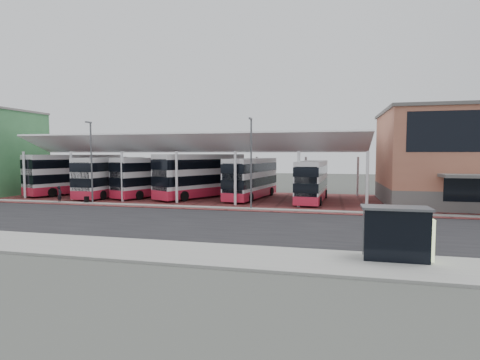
{
  "coord_description": "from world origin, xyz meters",
  "views": [
    {
      "loc": [
        8.66,
        -26.05,
        4.95
      ],
      "look_at": [
        0.79,
        7.13,
        2.57
      ],
      "focal_mm": 28.0,
      "sensor_mm": 36.0,
      "label": 1
    }
  ],
  "objects_px": {
    "bus_2": "(155,177)",
    "bus_4": "(251,179)",
    "bus_5": "(312,181)",
    "bus_0": "(75,174)",
    "bus_3": "(201,176)",
    "bus_1": "(112,177)",
    "pedestrian": "(60,194)",
    "bus_shelter": "(402,228)"
  },
  "relations": [
    {
      "from": "bus_0",
      "to": "bus_1",
      "type": "xyz_separation_m",
      "value": [
        5.94,
        -1.44,
        -0.15
      ]
    },
    {
      "from": "bus_0",
      "to": "bus_1",
      "type": "bearing_deg",
      "value": 7.36
    },
    {
      "from": "bus_0",
      "to": "bus_5",
      "type": "relative_size",
      "value": 1.16
    },
    {
      "from": "bus_3",
      "to": "bus_shelter",
      "type": "distance_m",
      "value": 28.06
    },
    {
      "from": "bus_4",
      "to": "bus_5",
      "type": "relative_size",
      "value": 1.07
    },
    {
      "from": "bus_2",
      "to": "pedestrian",
      "type": "xyz_separation_m",
      "value": [
        -6.66,
        -7.69,
        -1.38
      ]
    },
    {
      "from": "bus_2",
      "to": "bus_5",
      "type": "distance_m",
      "value": 17.92
    },
    {
      "from": "bus_2",
      "to": "bus_3",
      "type": "height_order",
      "value": "bus_3"
    },
    {
      "from": "bus_1",
      "to": "bus_3",
      "type": "xyz_separation_m",
      "value": [
        10.54,
        1.26,
        0.19
      ]
    },
    {
      "from": "bus_5",
      "to": "bus_3",
      "type": "bearing_deg",
      "value": -179.71
    },
    {
      "from": "bus_0",
      "to": "bus_5",
      "type": "xyz_separation_m",
      "value": [
        28.77,
        -1.01,
        -0.32
      ]
    },
    {
      "from": "bus_1",
      "to": "bus_shelter",
      "type": "distance_m",
      "value": 34.73
    },
    {
      "from": "bus_5",
      "to": "bus_0",
      "type": "bearing_deg",
      "value": -177.85
    },
    {
      "from": "bus_2",
      "to": "pedestrian",
      "type": "distance_m",
      "value": 10.27
    },
    {
      "from": "bus_shelter",
      "to": "bus_3",
      "type": "bearing_deg",
      "value": 127.43
    },
    {
      "from": "bus_5",
      "to": "pedestrian",
      "type": "relative_size",
      "value": 6.09
    },
    {
      "from": "bus_5",
      "to": "bus_2",
      "type": "bearing_deg",
      "value": -178.19
    },
    {
      "from": "bus_1",
      "to": "pedestrian",
      "type": "relative_size",
      "value": 6.54
    },
    {
      "from": "pedestrian",
      "to": "bus_shelter",
      "type": "xyz_separation_m",
      "value": [
        29.45,
        -14.39,
        0.75
      ]
    },
    {
      "from": "bus_4",
      "to": "bus_shelter",
      "type": "bearing_deg",
      "value": -53.75
    },
    {
      "from": "bus_0",
      "to": "bus_3",
      "type": "height_order",
      "value": "bus_3"
    },
    {
      "from": "bus_1",
      "to": "bus_4",
      "type": "distance_m",
      "value": 16.3
    },
    {
      "from": "bus_2",
      "to": "bus_4",
      "type": "xyz_separation_m",
      "value": [
        11.3,
        0.41,
        -0.03
      ]
    },
    {
      "from": "bus_1",
      "to": "bus_4",
      "type": "relative_size",
      "value": 1.0
    },
    {
      "from": "bus_4",
      "to": "bus_5",
      "type": "height_order",
      "value": "bus_4"
    },
    {
      "from": "bus_1",
      "to": "bus_shelter",
      "type": "height_order",
      "value": "bus_1"
    },
    {
      "from": "bus_0",
      "to": "bus_3",
      "type": "distance_m",
      "value": 16.48
    },
    {
      "from": "bus_3",
      "to": "bus_shelter",
      "type": "xyz_separation_m",
      "value": [
        17.18,
        -22.17,
        -0.82
      ]
    },
    {
      "from": "bus_2",
      "to": "bus_1",
      "type": "bearing_deg",
      "value": -145.45
    },
    {
      "from": "bus_2",
      "to": "bus_3",
      "type": "distance_m",
      "value": 5.61
    },
    {
      "from": "bus_4",
      "to": "bus_1",
      "type": "bearing_deg",
      "value": -165.28
    },
    {
      "from": "pedestrian",
      "to": "bus_shelter",
      "type": "bearing_deg",
      "value": -135.32
    },
    {
      "from": "bus_1",
      "to": "pedestrian",
      "type": "bearing_deg",
      "value": -102.71
    },
    {
      "from": "bus_0",
      "to": "bus_5",
      "type": "distance_m",
      "value": 28.79
    },
    {
      "from": "bus_4",
      "to": "bus_5",
      "type": "distance_m",
      "value": 6.71
    },
    {
      "from": "bus_4",
      "to": "bus_3",
      "type": "bearing_deg",
      "value": -167.65
    },
    {
      "from": "bus_3",
      "to": "bus_5",
      "type": "distance_m",
      "value": 12.33
    },
    {
      "from": "bus_3",
      "to": "bus_5",
      "type": "xyz_separation_m",
      "value": [
        12.3,
        -0.83,
        -0.35
      ]
    },
    {
      "from": "bus_5",
      "to": "pedestrian",
      "type": "bearing_deg",
      "value": -160.03
    },
    {
      "from": "bus_0",
      "to": "bus_2",
      "type": "relative_size",
      "value": 1.08
    },
    {
      "from": "bus_0",
      "to": "bus_1",
      "type": "relative_size",
      "value": 1.08
    },
    {
      "from": "bus_1",
      "to": "bus_2",
      "type": "relative_size",
      "value": 1.0
    }
  ]
}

